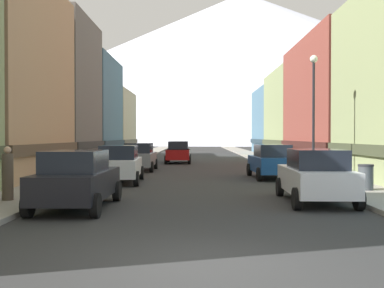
# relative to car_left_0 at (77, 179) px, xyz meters

# --- Properties ---
(ground_plane) EXTENTS (400.00, 400.00, 0.00)m
(ground_plane) POSITION_rel_car_left_0_xyz_m (3.80, -6.12, -0.90)
(ground_plane) COLOR #2E2E2E
(sidewalk_left) EXTENTS (2.50, 100.00, 0.15)m
(sidewalk_left) POSITION_rel_car_left_0_xyz_m (-2.45, 28.88, -0.82)
(sidewalk_left) COLOR gray
(sidewalk_left) RESTS_ON ground
(sidewalk_right) EXTENTS (2.50, 100.00, 0.15)m
(sidewalk_right) POSITION_rel_car_left_0_xyz_m (10.05, 28.88, -0.82)
(sidewalk_right) COLOR gray
(sidewalk_right) RESTS_ON ground
(storefront_left_2) EXTENTS (6.78, 8.13, 10.40)m
(storefront_left_2) POSITION_rel_car_left_0_xyz_m (-6.94, 18.38, 4.13)
(storefront_left_2) COLOR #66605B
(storefront_left_2) RESTS_ON ground
(storefront_left_3) EXTENTS (7.47, 9.96, 9.22)m
(storefront_left_3) POSITION_rel_car_left_0_xyz_m (-7.28, 27.84, 3.55)
(storefront_left_3) COLOR slate
(storefront_left_3) RESTS_ON ground
(storefront_left_4) EXTENTS (7.05, 10.32, 7.27)m
(storefront_left_4) POSITION_rel_car_left_0_xyz_m (-7.08, 38.27, 2.60)
(storefront_left_4) COLOR beige
(storefront_left_4) RESTS_ON ground
(storefront_right_2) EXTENTS (8.65, 13.92, 9.27)m
(storefront_right_2) POSITION_rel_car_left_0_xyz_m (15.48, 19.85, 3.57)
(storefront_right_2) COLOR brown
(storefront_right_2) RESTS_ON ground
(storefront_right_3) EXTENTS (10.16, 11.61, 8.67)m
(storefront_right_3) POSITION_rel_car_left_0_xyz_m (16.23, 32.67, 3.28)
(storefront_right_3) COLOR #8C9966
(storefront_right_3) RESTS_ON ground
(storefront_right_4) EXTENTS (8.23, 11.26, 8.09)m
(storefront_right_4) POSITION_rel_car_left_0_xyz_m (15.26, 44.12, 3.00)
(storefront_right_4) COLOR slate
(storefront_right_4) RESTS_ON ground
(car_left_0) EXTENTS (2.09, 4.41, 1.78)m
(car_left_0) POSITION_rel_car_left_0_xyz_m (0.00, 0.00, 0.00)
(car_left_0) COLOR black
(car_left_0) RESTS_ON ground
(car_left_1) EXTENTS (2.26, 4.49, 1.78)m
(car_left_1) POSITION_rel_car_left_0_xyz_m (0.00, 7.91, 0.00)
(car_left_1) COLOR silver
(car_left_1) RESTS_ON ground
(car_left_2) EXTENTS (2.07, 4.41, 1.78)m
(car_left_2) POSITION_rel_car_left_0_xyz_m (0.00, 15.81, 0.00)
(car_left_2) COLOR slate
(car_left_2) RESTS_ON ground
(car_right_0) EXTENTS (2.17, 4.45, 1.78)m
(car_right_0) POSITION_rel_car_left_0_xyz_m (7.60, 1.36, 0.00)
(car_right_0) COLOR silver
(car_right_0) RESTS_ON ground
(car_right_1) EXTENTS (2.19, 4.46, 1.78)m
(car_right_1) POSITION_rel_car_left_0_xyz_m (7.60, 10.31, 0.00)
(car_right_1) COLOR #19478C
(car_right_1) RESTS_ON ground
(car_driving_0) EXTENTS (2.06, 4.40, 1.78)m
(car_driving_0) POSITION_rel_car_left_0_xyz_m (2.20, 24.61, 0.00)
(car_driving_0) COLOR slate
(car_driving_0) RESTS_ON ground
(car_driving_1) EXTENTS (2.06, 4.40, 1.78)m
(car_driving_1) POSITION_rel_car_left_0_xyz_m (2.20, 24.30, 0.00)
(car_driving_1) COLOR #9E1111
(car_driving_1) RESTS_ON ground
(trash_bin_right) EXTENTS (0.59, 0.59, 0.98)m
(trash_bin_right) POSITION_rel_car_left_0_xyz_m (10.15, 3.80, -0.26)
(trash_bin_right) COLOR #4C5156
(trash_bin_right) RESTS_ON sidewalk_right
(potted_plant_1) EXTENTS (0.75, 0.75, 1.04)m
(potted_plant_1) POSITION_rel_car_left_0_xyz_m (10.80, 13.42, -0.14)
(potted_plant_1) COLOR gray
(potted_plant_1) RESTS_ON sidewalk_right
(potted_plant_2) EXTENTS (0.61, 0.61, 0.97)m
(potted_plant_2) POSITION_rel_car_left_0_xyz_m (10.80, 10.52, -0.18)
(potted_plant_2) COLOR #4C4C51
(potted_plant_2) RESTS_ON sidewalk_right
(pedestrian_1) EXTENTS (0.36, 0.36, 1.73)m
(pedestrian_1) POSITION_rel_car_left_0_xyz_m (-2.45, 0.83, 0.05)
(pedestrian_1) COLOR brown
(pedestrian_1) RESTS_ON sidewalk_left
(streetlamp_right) EXTENTS (0.36, 0.36, 5.86)m
(streetlamp_right) POSITION_rel_car_left_0_xyz_m (9.15, 7.81, 3.09)
(streetlamp_right) COLOR black
(streetlamp_right) RESTS_ON sidewalk_right
(mountain_backdrop) EXTENTS (340.49, 340.49, 84.12)m
(mountain_backdrop) POSITION_rel_car_left_0_xyz_m (31.03, 253.88, 41.16)
(mountain_backdrop) COLOR silver
(mountain_backdrop) RESTS_ON ground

